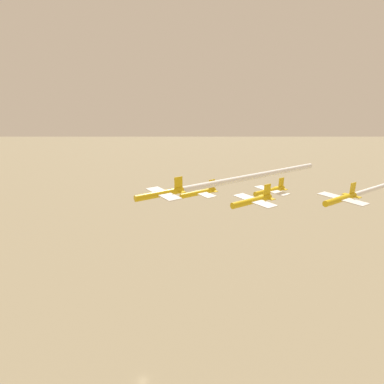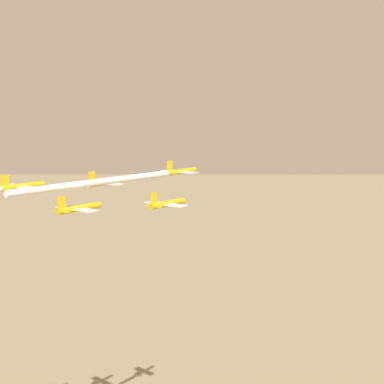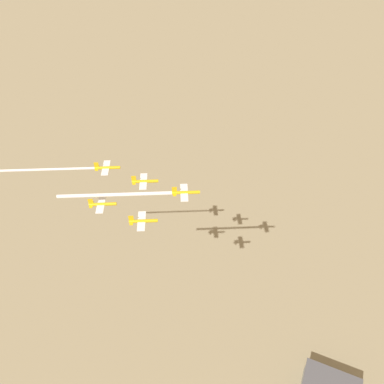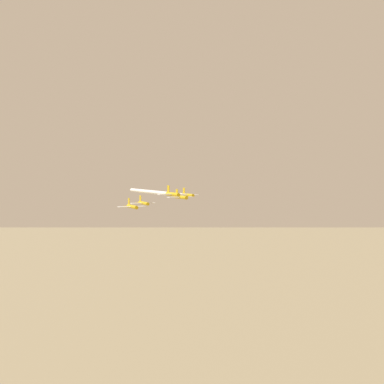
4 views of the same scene
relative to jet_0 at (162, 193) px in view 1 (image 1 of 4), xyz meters
name	(u,v)px [view 1 (image 1 of 4)]	position (x,y,z in m)	size (l,w,h in m)	color
ground_plane	(143,381)	(8.81, -42.41, -96.04)	(3000.00, 3000.00, 0.00)	gray
jet_0	(162,193)	(0.00, 0.00, 0.00)	(10.44, 10.20, 3.58)	gold
jet_1	(253,200)	(-18.69, 1.56, -1.88)	(10.44, 10.20, 3.58)	gold
jet_2	(200,192)	(-10.45, -15.58, -4.96)	(10.44, 10.20, 3.58)	gold
jet_3	(341,199)	(-37.38, 3.12, -1.87)	(10.44, 10.20, 3.58)	gold
jet_4	(271,190)	(-29.14, -14.02, -4.78)	(10.44, 10.20, 3.58)	gold
smoke_trail_0	(256,176)	(-23.97, -11.53, -0.05)	(39.70, 20.07, 1.40)	white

